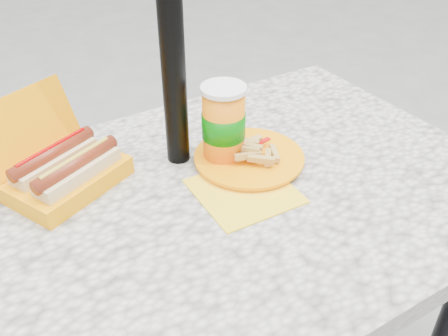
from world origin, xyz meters
TOP-DOWN VIEW (x-y plane):
  - picnic_table at (0.00, 0.00)m, footprint 1.20×0.80m
  - hotdog_box at (-0.24, 0.19)m, footprint 0.29×0.28m
  - fries_plate at (0.12, 0.06)m, footprint 0.29×0.30m
  - soda_cup at (0.08, 0.10)m, footprint 0.10×0.10m

SIDE VIEW (x-z plane):
  - picnic_table at x=0.00m, z-range 0.27..1.02m
  - fries_plate at x=0.12m, z-range 0.74..0.79m
  - hotdog_box at x=-0.24m, z-range 0.70..0.88m
  - soda_cup at x=0.08m, z-range 0.75..0.93m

